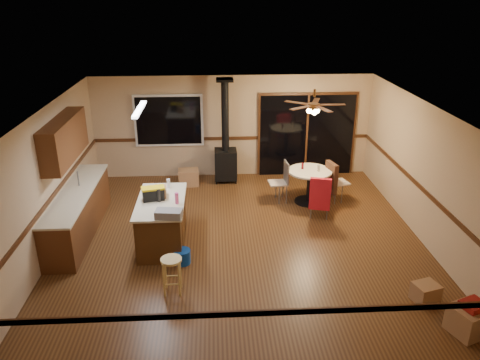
{
  "coord_description": "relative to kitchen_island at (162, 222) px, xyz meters",
  "views": [
    {
      "loc": [
        -0.48,
        -7.98,
        4.56
      ],
      "look_at": [
        0.0,
        0.3,
        1.15
      ],
      "focal_mm": 35.0,
      "sensor_mm": 36.0,
      "label": 1
    }
  ],
  "objects": [
    {
      "name": "floor",
      "position": [
        1.5,
        0.0,
        -0.45
      ],
      "size": [
        7.0,
        7.0,
        0.0
      ],
      "primitive_type": "plane",
      "color": "#4D2D15",
      "rests_on": "ground"
    },
    {
      "name": "box_corner_b",
      "position": [
        4.28,
        -2.07,
        -0.3
      ],
      "size": [
        0.45,
        0.41,
        0.3
      ],
      "primitive_type": "cube",
      "rotation": [
        0.0,
        0.0,
        0.28
      ],
      "color": "#946741",
      "rests_on": "floor"
    },
    {
      "name": "box_on_island",
      "position": [
        -0.02,
        0.19,
        0.54
      ],
      "size": [
        0.23,
        0.3,
        0.19
      ],
      "primitive_type": "cube",
      "rotation": [
        0.0,
        0.0,
        0.06
      ],
      "color": "#946741",
      "rests_on": "kitchen_island"
    },
    {
      "name": "box_under_window",
      "position": [
        0.36,
        2.86,
        -0.26
      ],
      "size": [
        0.52,
        0.43,
        0.4
      ],
      "primitive_type": "cube",
      "rotation": [
        0.0,
        0.0,
        0.07
      ],
      "color": "#946741",
      "rests_on": "floor"
    },
    {
      "name": "wall_left",
      "position": [
        -2.0,
        0.0,
        0.85
      ],
      "size": [
        0.0,
        7.0,
        7.0
      ],
      "primitive_type": "plane",
      "rotation": [
        1.57,
        0.0,
        1.57
      ],
      "color": "tan",
      "rests_on": "ground"
    },
    {
      "name": "kitchen_island",
      "position": [
        0.0,
        0.0,
        0.0
      ],
      "size": [
        0.88,
        1.68,
        0.9
      ],
      "color": "#432710",
      "rests_on": "ground"
    },
    {
      "name": "bottle_pink",
      "position": [
        0.31,
        -0.16,
        0.55
      ],
      "size": [
        0.07,
        0.07,
        0.21
      ],
      "primitive_type": "cylinder",
      "rotation": [
        0.0,
        0.0,
        0.05
      ],
      "color": "#D84C8C",
      "rests_on": "kitchen_island"
    },
    {
      "name": "glass_cream",
      "position": [
        3.33,
        1.62,
        0.4
      ],
      "size": [
        0.06,
        0.06,
        0.15
      ],
      "primitive_type": "cylinder",
      "rotation": [
        0.0,
        0.0,
        -0.02
      ],
      "color": "beige",
      "rests_on": "dining_table"
    },
    {
      "name": "bottle_dark",
      "position": [
        -0.02,
        -0.05,
        0.57
      ],
      "size": [
        0.09,
        0.09,
        0.25
      ],
      "primitive_type": "cylinder",
      "rotation": [
        0.0,
        0.0,
        0.4
      ],
      "color": "black",
      "rests_on": "kitchen_island"
    },
    {
      "name": "ceiling",
      "position": [
        1.5,
        0.0,
        2.15
      ],
      "size": [
        7.0,
        7.0,
        0.0
      ],
      "primitive_type": "plane",
      "rotation": [
        3.14,
        0.0,
        0.0
      ],
      "color": "silver",
      "rests_on": "ground"
    },
    {
      "name": "bottle_white",
      "position": [
        0.1,
        0.57,
        0.54
      ],
      "size": [
        0.07,
        0.07,
        0.19
      ],
      "primitive_type": "cylinder",
      "rotation": [
        0.0,
        0.0,
        -0.05
      ],
      "color": "white",
      "rests_on": "kitchen_island"
    },
    {
      "name": "toolbox_black",
      "position": [
        -0.13,
        0.04,
        0.56
      ],
      "size": [
        0.43,
        0.29,
        0.22
      ],
      "primitive_type": "cube",
      "rotation": [
        0.0,
        0.0,
        0.23
      ],
      "color": "black",
      "rests_on": "kitchen_island"
    },
    {
      "name": "wall_right",
      "position": [
        5.0,
        0.0,
        0.85
      ],
      "size": [
        0.0,
        7.0,
        7.0
      ],
      "primitive_type": "plane",
      "rotation": [
        1.57,
        0.0,
        -1.57
      ],
      "color": "tan",
      "rests_on": "ground"
    },
    {
      "name": "box_small_red",
      "position": [
        4.6,
        -2.8,
        0.0
      ],
      "size": [
        0.41,
        0.38,
        0.09
      ],
      "primitive_type": "cube",
      "rotation": [
        0.0,
        0.0,
        0.37
      ],
      "color": "maroon",
      "rests_on": "box_corner_a"
    },
    {
      "name": "fluorescent_strip",
      "position": [
        -0.3,
        0.3,
        2.11
      ],
      "size": [
        0.1,
        1.2,
        0.04
      ],
      "primitive_type": "cube",
      "color": "white",
      "rests_on": "ceiling"
    },
    {
      "name": "bar_stool",
      "position": [
        0.3,
        -1.6,
        -0.14
      ],
      "size": [
        0.36,
        0.36,
        0.62
      ],
      "primitive_type": "cylinder",
      "rotation": [
        0.0,
        0.0,
        -0.06
      ],
      "color": "#D8BD72",
      "rests_on": "floor"
    },
    {
      "name": "lower_cabinets",
      "position": [
        -1.7,
        0.5,
        -0.02
      ],
      "size": [
        0.6,
        3.0,
        0.86
      ],
      "primitive_type": "cube",
      "color": "#522B14",
      "rests_on": "ground"
    },
    {
      "name": "chair_rail",
      "position": [
        1.5,
        0.0,
        0.55
      ],
      "size": [
        7.0,
        7.0,
        0.08
      ],
      "primitive_type": null,
      "color": "#3E210F",
      "rests_on": "ground"
    },
    {
      "name": "toolbox_yellow_lid",
      "position": [
        -0.13,
        0.04,
        0.68
      ],
      "size": [
        0.46,
        0.31,
        0.03
      ],
      "primitive_type": "cube",
      "rotation": [
        0.0,
        0.0,
        0.23
      ],
      "color": "gold",
      "rests_on": "toolbox_black"
    },
    {
      "name": "chair_right",
      "position": [
        3.67,
        1.67,
        0.14
      ],
      "size": [
        0.55,
        0.52,
        0.7
      ],
      "color": "#C5AD92",
      "rests_on": "ground"
    },
    {
      "name": "ceiling_fan",
      "position": [
        3.15,
        1.67,
        1.76
      ],
      "size": [
        0.24,
        0.24,
        0.55
      ],
      "color": "brown",
      "rests_on": "ceiling"
    },
    {
      "name": "dining_table",
      "position": [
        3.15,
        1.67,
        0.08
      ],
      "size": [
        0.99,
        0.99,
        0.78
      ],
      "color": "black",
      "rests_on": "ground"
    },
    {
      "name": "chair_left",
      "position": [
        2.55,
        1.78,
        0.14
      ],
      "size": [
        0.44,
        0.44,
        0.51
      ],
      "color": "#C5AD92",
      "rests_on": "ground"
    },
    {
      "name": "box_corner_a",
      "position": [
        4.6,
        -2.8,
        -0.25
      ],
      "size": [
        0.67,
        0.62,
        0.41
      ],
      "primitive_type": "cube",
      "rotation": [
        0.0,
        0.0,
        0.37
      ],
      "color": "#946741",
      "rests_on": "floor"
    },
    {
      "name": "blue_bucket",
      "position": [
        0.4,
        -0.75,
        -0.33
      ],
      "size": [
        0.39,
        0.39,
        0.26
      ],
      "primitive_type": "cylinder",
      "rotation": [
        0.0,
        0.0,
        0.36
      ],
      "color": "#0B3CA0",
      "rests_on": "floor"
    },
    {
      "name": "countertop",
      "position": [
        -1.7,
        0.5,
        0.43
      ],
      "size": [
        0.64,
        3.04,
        0.04
      ],
      "primitive_type": "cube",
      "color": "beige",
      "rests_on": "lower_cabinets"
    },
    {
      "name": "toolbox_grey",
      "position": [
        0.21,
        -0.72,
        0.52
      ],
      "size": [
        0.48,
        0.31,
        0.14
      ],
      "primitive_type": "cube",
      "rotation": [
        0.0,
        0.0,
        -0.13
      ],
      "color": "slate",
      "rests_on": "kitchen_island"
    },
    {
      "name": "sliding_door",
      "position": [
        3.4,
        3.45,
        0.6
      ],
      "size": [
        2.52,
        0.1,
        2.1
      ],
      "primitive_type": "cube",
      "color": "black",
      "rests_on": "ground"
    },
    {
      "name": "window",
      "position": [
        -0.1,
        3.45,
        1.05
      ],
      "size": [
        1.72,
        0.1,
        1.32
      ],
      "primitive_type": "cube",
      "color": "black",
      "rests_on": "ground"
    },
    {
      "name": "wall_back",
      "position": [
        1.5,
        3.5,
        0.85
      ],
      "size": [
        7.0,
        0.0,
        7.0
      ],
      "primitive_type": "plane",
      "rotation": [
        1.57,
        0.0,
        0.0
      ],
      "color": "tan",
      "rests_on": "ground"
    },
    {
      "name": "wall_front",
      "position": [
        1.5,
        -3.5,
        0.85
      ],
      "size": [
        7.0,
        0.0,
        7.0
      ],
      "primitive_type": "plane",
      "rotation": [
        -1.57,
        0.0,
        0.0
      ],
      "color": "tan",
      "rests_on": "ground"
    },
    {
      "name": "glass_red",
      "position": [
        3.0,
        1.77,
        0.4
      ],
      "size": [
        0.06,
        0.06,
        0.14
      ],
      "primitive_type": "cylinder",
      "rotation": [
        0.0,
        0.0,
        0.17
      ],
      "color": "#590C14",
      "rests_on": "dining_table"
    },
    {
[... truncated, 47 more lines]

